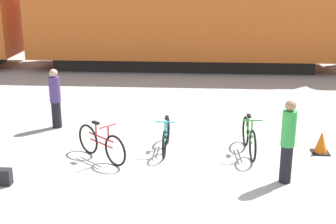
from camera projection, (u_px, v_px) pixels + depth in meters
ground_plane at (163, 185)px, 9.55m from camera, size 80.00×80.00×0.00m
rail_near at (182, 71)px, 19.82m from camera, size 52.48×0.07×0.01m
rail_far at (183, 64)px, 21.19m from camera, size 52.48×0.07×0.01m
bicycle_green at (249, 138)px, 11.08m from camera, size 0.46×1.75×0.93m
bicycle_maroon at (101, 144)px, 10.71m from camera, size 1.34×1.20×0.90m
bicycle_teal at (166, 136)px, 11.27m from camera, size 0.46×1.62×0.82m
person_in_purple at (55, 98)px, 12.72m from camera, size 0.30×0.30×1.65m
person_in_green at (288, 141)px, 9.43m from camera, size 0.29×0.29×1.76m
backpack at (4, 177)px, 9.53m from camera, size 0.28×0.20×0.34m
traffic_cone at (321, 143)px, 11.12m from camera, size 0.40×0.40×0.55m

